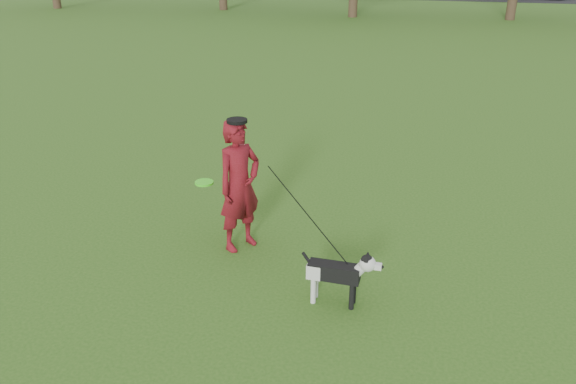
% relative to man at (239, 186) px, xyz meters
% --- Properties ---
extents(ground, '(120.00, 120.00, 0.00)m').
position_rel_man_xyz_m(ground, '(1.08, -0.47, -0.84)').
color(ground, '#285116').
rests_on(ground, ground).
extents(man, '(0.66, 0.73, 1.68)m').
position_rel_man_xyz_m(man, '(0.00, 0.00, 0.00)').
color(man, '#5F0D11').
rests_on(man, ground).
extents(dog, '(0.87, 0.17, 0.66)m').
position_rel_man_xyz_m(dog, '(1.45, -0.91, -0.44)').
color(dog, black).
rests_on(dog, ground).
extents(man_held_items, '(2.11, 1.03, 1.25)m').
position_rel_man_xyz_m(man_held_items, '(0.98, -0.48, -0.03)').
color(man_held_items, '#42EE1E').
rests_on(man_held_items, ground).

